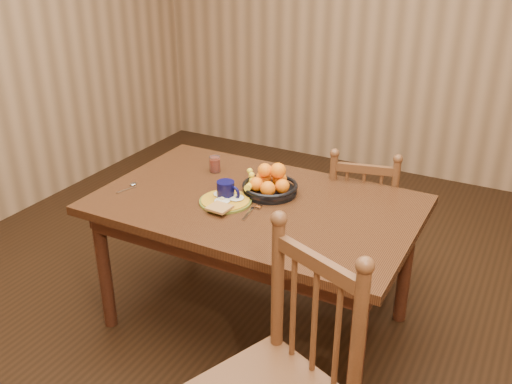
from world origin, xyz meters
The scene contains 9 objects.
room centered at (0.00, 0.00, 1.35)m, with size 4.52×5.02×2.72m.
dining_table centered at (0.00, 0.00, 0.67)m, with size 1.60×1.00×0.75m.
chair_far centered at (0.37, 0.62, 0.44)m, with size 0.49×0.47×0.90m.
breakfast_plate centered at (-0.13, -0.09, 0.76)m, with size 0.26×0.29×0.04m.
fork centered at (0.04, -0.12, 0.75)m, with size 0.05×0.18×0.00m.
spoon centered at (-0.67, -0.16, 0.75)m, with size 0.05×0.16×0.01m.
coffee_mug centered at (-0.14, -0.06, 0.80)m, with size 0.13×0.09×0.10m.
juice_glass centered at (-0.38, 0.22, 0.79)m, with size 0.06×0.06×0.09m.
fruit_bowl centered at (0.02, 0.12, 0.80)m, with size 0.32×0.29×0.17m.
Camera 1 is at (1.22, -2.28, 2.02)m, focal length 40.00 mm.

